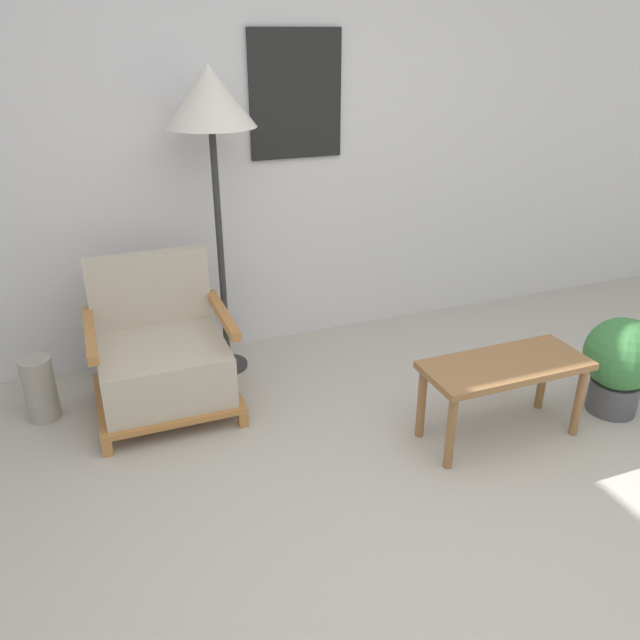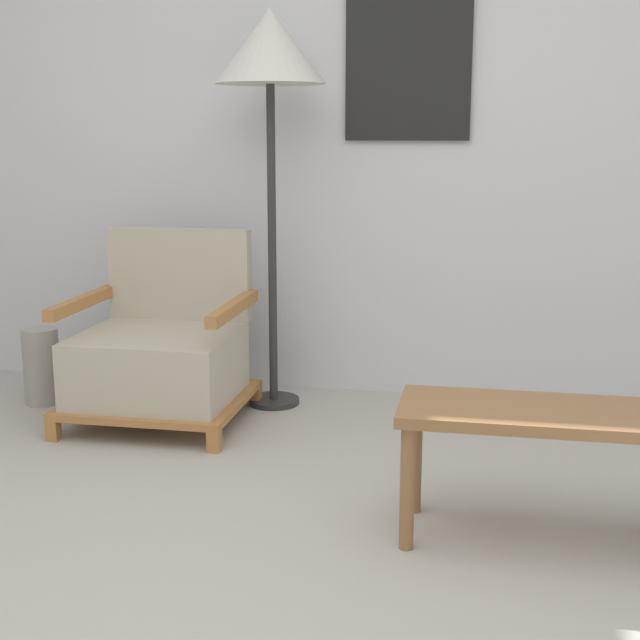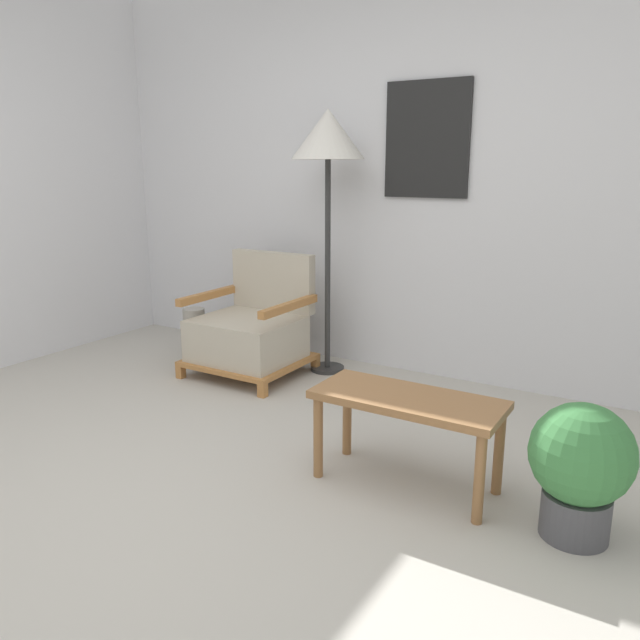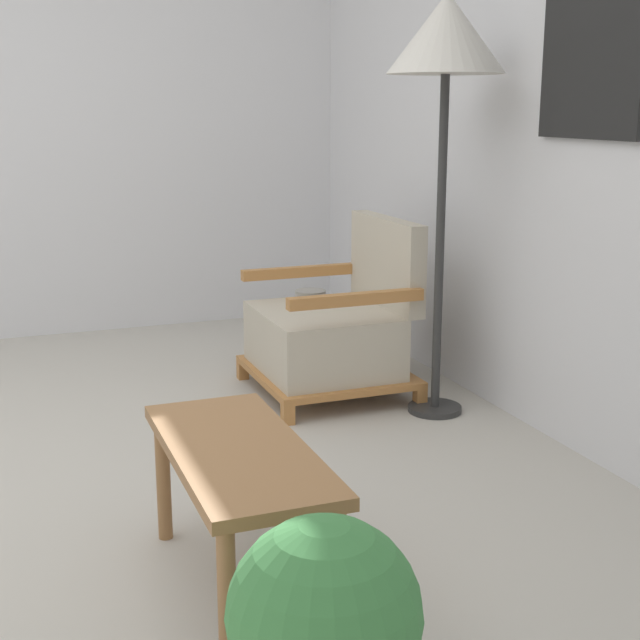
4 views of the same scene
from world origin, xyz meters
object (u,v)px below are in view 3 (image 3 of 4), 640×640
object	(u,v)px
coffee_table	(407,410)
potted_plant	(581,464)
armchair	(251,331)
floor_lamp	(328,142)
vase	(195,331)

from	to	relation	value
coffee_table	potted_plant	distance (m)	0.72
armchair	coffee_table	xyz separation A→B (m)	(1.54, -0.89, 0.06)
floor_lamp	potted_plant	distance (m)	2.53
vase	coffee_table	bearing A→B (deg)	-24.97
potted_plant	vase	bearing A→B (deg)	160.19
armchair	floor_lamp	bearing A→B (deg)	36.90
coffee_table	potted_plant	world-z (taller)	potted_plant
potted_plant	armchair	bearing A→B (deg)	157.86
armchair	potted_plant	bearing A→B (deg)	-22.14
floor_lamp	vase	bearing A→B (deg)	-169.58
floor_lamp	potted_plant	world-z (taller)	floor_lamp
coffee_table	potted_plant	bearing A→B (deg)	-2.50
armchair	potted_plant	distance (m)	2.44
armchair	vase	world-z (taller)	armchair
coffee_table	vase	distance (m)	2.40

